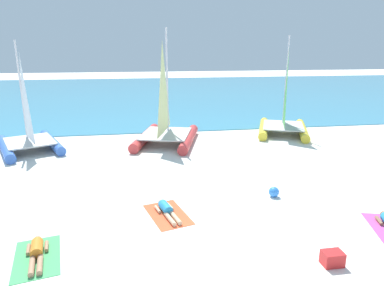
# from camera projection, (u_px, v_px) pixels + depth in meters

# --- Properties ---
(ground_plane) EXTENTS (120.00, 120.00, 0.00)m
(ground_plane) POSITION_uv_depth(u_px,v_px,m) (180.00, 144.00, 18.93)
(ground_plane) COLOR white
(ocean_water) EXTENTS (120.00, 40.00, 0.05)m
(ocean_water) POSITION_uv_depth(u_px,v_px,m) (156.00, 93.00, 40.58)
(ocean_water) COLOR teal
(ocean_water) RESTS_ON ground
(sailboat_yellow) EXTENTS (4.34, 5.24, 5.86)m
(sailboat_yellow) POSITION_uv_depth(u_px,v_px,m) (284.00, 120.00, 21.00)
(sailboat_yellow) COLOR yellow
(sailboat_yellow) RESTS_ON ground
(sailboat_red) EXTENTS (4.23, 5.41, 6.21)m
(sailboat_red) POSITION_uv_depth(u_px,v_px,m) (166.00, 127.00, 18.88)
(sailboat_red) COLOR #CC3838
(sailboat_red) RESTS_ON ground
(sailboat_blue) EXTENTS (4.20, 4.99, 5.55)m
(sailboat_blue) POSITION_uv_depth(u_px,v_px,m) (29.00, 135.00, 17.61)
(sailboat_blue) COLOR blue
(sailboat_blue) RESTS_ON ground
(towel_left) EXTENTS (1.47, 2.09, 0.01)m
(towel_left) POSITION_uv_depth(u_px,v_px,m) (37.00, 257.00, 8.70)
(towel_left) COLOR #4CB266
(towel_left) RESTS_ON ground
(sunbather_left) EXTENTS (0.71, 1.56, 0.30)m
(sunbather_left) POSITION_uv_depth(u_px,v_px,m) (37.00, 252.00, 8.73)
(sunbather_left) COLOR orange
(sunbather_left) RESTS_ON towel_left
(towel_middle) EXTENTS (1.56, 2.12, 0.01)m
(towel_middle) POSITION_uv_depth(u_px,v_px,m) (168.00, 214.00, 10.95)
(towel_middle) COLOR #EA5933
(towel_middle) RESTS_ON ground
(sunbather_middle) EXTENTS (0.79, 1.55, 0.30)m
(sunbather_middle) POSITION_uv_depth(u_px,v_px,m) (167.00, 210.00, 10.98)
(sunbather_middle) COLOR #268CCC
(sunbather_middle) RESTS_ON towel_middle
(beach_ball) EXTENTS (0.37, 0.37, 0.37)m
(beach_ball) POSITION_uv_depth(u_px,v_px,m) (274.00, 192.00, 12.22)
(beach_ball) COLOR #337FE5
(beach_ball) RESTS_ON ground
(cooler_box) EXTENTS (0.50, 0.36, 0.36)m
(cooler_box) POSITION_uv_depth(u_px,v_px,m) (332.00, 258.00, 8.37)
(cooler_box) COLOR red
(cooler_box) RESTS_ON ground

